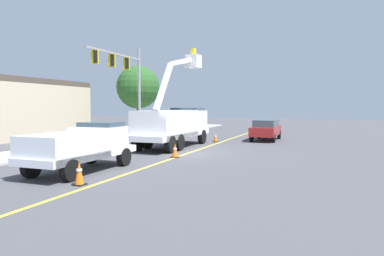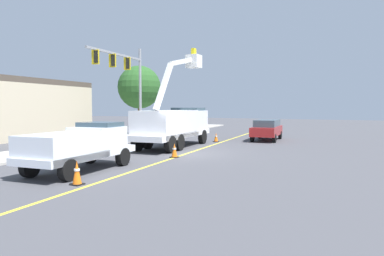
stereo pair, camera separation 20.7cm
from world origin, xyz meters
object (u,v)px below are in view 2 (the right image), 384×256
(utility_bucket_truck, at_px, (174,124))
(traffic_cone_mid_front, at_px, (174,151))
(passing_minivan, at_px, (267,129))
(traffic_cone_leading, at_px, (77,173))
(service_pickup_truck, at_px, (80,145))
(traffic_cone_mid_rear, at_px, (216,137))
(traffic_signal_mast, at_px, (126,74))

(utility_bucket_truck, relative_size, traffic_cone_mid_front, 10.82)
(passing_minivan, bearing_deg, traffic_cone_leading, 174.68)
(service_pickup_truck, xyz_separation_m, passing_minivan, (17.15, -3.62, -0.15))
(utility_bucket_truck, bearing_deg, passing_minivan, -30.92)
(passing_minivan, bearing_deg, traffic_cone_mid_rear, 132.87)
(passing_minivan, relative_size, traffic_cone_mid_rear, 6.91)
(passing_minivan, height_order, traffic_cone_mid_front, passing_minivan)
(utility_bucket_truck, bearing_deg, traffic_cone_mid_front, -150.05)
(utility_bucket_truck, height_order, traffic_cone_mid_front, utility_bucket_truck)
(traffic_cone_leading, bearing_deg, passing_minivan, -5.32)
(passing_minivan, distance_m, traffic_signal_mast, 12.25)
(traffic_signal_mast, bearing_deg, traffic_cone_mid_rear, -67.38)
(service_pickup_truck, relative_size, traffic_signal_mast, 0.75)
(traffic_cone_mid_rear, bearing_deg, traffic_signal_mast, 112.62)
(traffic_cone_leading, relative_size, traffic_cone_mid_rear, 1.22)
(traffic_cone_mid_rear, relative_size, traffic_signal_mast, 0.09)
(service_pickup_truck, bearing_deg, traffic_signal_mast, 28.83)
(utility_bucket_truck, xyz_separation_m, traffic_signal_mast, (1.70, 5.40, 3.74))
(traffic_cone_leading, distance_m, traffic_cone_mid_rear, 16.21)
(passing_minivan, distance_m, traffic_cone_leading, 19.24)
(utility_bucket_truck, height_order, traffic_cone_mid_rear, utility_bucket_truck)
(traffic_cone_mid_front, xyz_separation_m, traffic_cone_mid_rear, (8.79, 1.26, -0.03))
(traffic_cone_leading, bearing_deg, traffic_cone_mid_rear, 5.19)
(utility_bucket_truck, height_order, traffic_signal_mast, traffic_signal_mast)
(passing_minivan, height_order, traffic_signal_mast, traffic_signal_mast)
(traffic_cone_leading, relative_size, traffic_signal_mast, 0.11)
(service_pickup_truck, distance_m, traffic_cone_mid_front, 5.64)
(traffic_signal_mast, bearing_deg, traffic_cone_leading, -148.81)
(traffic_cone_mid_rear, height_order, traffic_signal_mast, traffic_signal_mast)
(utility_bucket_truck, distance_m, traffic_signal_mast, 6.79)
(service_pickup_truck, distance_m, traffic_cone_leading, 2.80)
(passing_minivan, xyz_separation_m, traffic_signal_mast, (-5.78, 9.88, 4.38))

